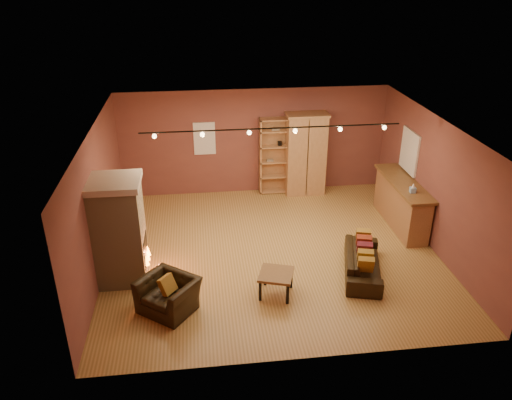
{
  "coord_description": "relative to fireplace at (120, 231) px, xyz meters",
  "views": [
    {
      "loc": [
        -1.47,
        -9.16,
        5.7
      ],
      "look_at": [
        -0.33,
        0.2,
        1.17
      ],
      "focal_mm": 35.0,
      "sensor_mm": 36.0,
      "label": 1
    }
  ],
  "objects": [
    {
      "name": "coffee_table",
      "position": [
        2.88,
        -0.9,
        -0.67
      ],
      "size": [
        0.77,
        0.77,
        0.46
      ],
      "rotation": [
        0.0,
        0.0,
        -0.32
      ],
      "color": "brown",
      "rests_on": "floor"
    },
    {
      "name": "back_wall",
      "position": [
        3.04,
        3.85,
        0.34
      ],
      "size": [
        7.0,
        0.02,
        2.8
      ],
      "primitive_type": "cube",
      "color": "brown",
      "rests_on": "floor"
    },
    {
      "name": "armchair",
      "position": [
        0.9,
        -1.12,
        -0.64
      ],
      "size": [
        1.14,
        1.08,
        0.84
      ],
      "rotation": [
        0.0,
        0.0,
        -0.66
      ],
      "color": "black",
      "rests_on": "floor"
    },
    {
      "name": "floor",
      "position": [
        3.04,
        0.6,
        -1.06
      ],
      "size": [
        7.0,
        7.0,
        0.0
      ],
      "primitive_type": "plane",
      "color": "olive",
      "rests_on": "ground"
    },
    {
      "name": "tissue_box",
      "position": [
        6.19,
        0.89,
        0.14
      ],
      "size": [
        0.12,
        0.12,
        0.21
      ],
      "rotation": [
        0.0,
        0.0,
        -0.07
      ],
      "color": "#82A9D1",
      "rests_on": "bar_counter"
    },
    {
      "name": "fireplace",
      "position": [
        0.0,
        0.0,
        0.0
      ],
      "size": [
        1.01,
        0.98,
        2.12
      ],
      "color": "#C6B589",
      "rests_on": "floor"
    },
    {
      "name": "armoire",
      "position": [
        4.37,
        3.57,
        0.05
      ],
      "size": [
        1.08,
        0.62,
        2.2
      ],
      "color": "tan",
      "rests_on": "floor"
    },
    {
      "name": "loveseat",
      "position": [
        4.72,
        -0.44,
        -0.7
      ],
      "size": [
        0.96,
        1.82,
        0.74
      ],
      "rotation": [
        0.0,
        0.0,
        1.3
      ],
      "color": "black",
      "rests_on": "floor"
    },
    {
      "name": "right_wall",
      "position": [
        6.54,
        0.6,
        0.34
      ],
      "size": [
        0.02,
        6.5,
        2.8
      ],
      "primitive_type": "cube",
      "color": "brown",
      "rests_on": "floor"
    },
    {
      "name": "bar_counter",
      "position": [
        6.24,
        1.47,
        -0.5
      ],
      "size": [
        0.62,
        2.32,
        1.11
      ],
      "color": "#A7754D",
      "rests_on": "floor"
    },
    {
      "name": "left_wall",
      "position": [
        -0.46,
        0.6,
        0.34
      ],
      "size": [
        0.02,
        6.5,
        2.8
      ],
      "primitive_type": "cube",
      "color": "brown",
      "rests_on": "floor"
    },
    {
      "name": "back_window",
      "position": [
        1.74,
        3.83,
        0.49
      ],
      "size": [
        0.56,
        0.04,
        0.86
      ],
      "primitive_type": "cube",
      "color": "white",
      "rests_on": "back_wall"
    },
    {
      "name": "right_window",
      "position": [
        6.51,
        2.0,
        0.59
      ],
      "size": [
        0.05,
        0.9,
        1.0
      ],
      "primitive_type": "cube",
      "color": "white",
      "rests_on": "right_wall"
    },
    {
      "name": "ceiling",
      "position": [
        3.04,
        0.6,
        1.74
      ],
      "size": [
        7.0,
        7.0,
        0.0
      ],
      "primitive_type": "plane",
      "rotation": [
        3.14,
        0.0,
        0.0
      ],
      "color": "brown",
      "rests_on": "back_wall"
    },
    {
      "name": "track_rail",
      "position": [
        3.04,
        0.8,
        1.63
      ],
      "size": [
        5.2,
        0.09,
        0.13
      ],
      "color": "black",
      "rests_on": "ceiling"
    },
    {
      "name": "bookcase",
      "position": [
        3.58,
        3.74,
        -0.01
      ],
      "size": [
        0.84,
        0.33,
        2.06
      ],
      "color": "tan",
      "rests_on": "floor"
    }
  ]
}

